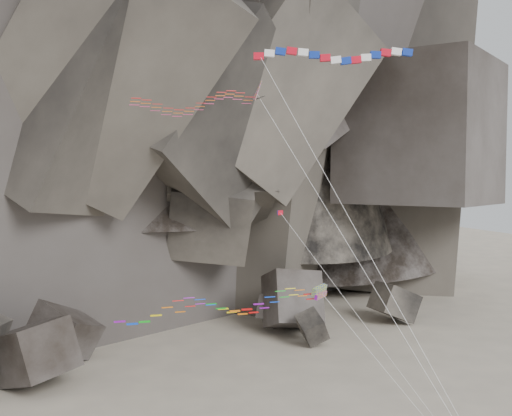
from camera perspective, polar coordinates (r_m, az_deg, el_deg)
name	(u,v)px	position (r m, az deg, el deg)	size (l,w,h in m)	color
headland	(109,44)	(112.03, -12.93, 14.04)	(110.00, 70.00, 84.00)	#544D45
boulder_field	(140,338)	(75.52, -10.31, -11.28)	(64.49, 17.90, 10.39)	#47423F
delta_kite	(190,102)	(46.00, -5.88, 9.34)	(18.09, 18.98, 27.52)	red
banner_kite	(335,58)	(45.85, 7.00, 13.11)	(10.27, 16.29, 29.43)	red
parafoil_kite	(216,305)	(44.78, -3.60, -8.58)	(20.13, 16.25, 12.61)	#C2E20C
pennant_kite	(345,299)	(41.30, 7.91, -8.02)	(9.64, 12.69, 18.32)	red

